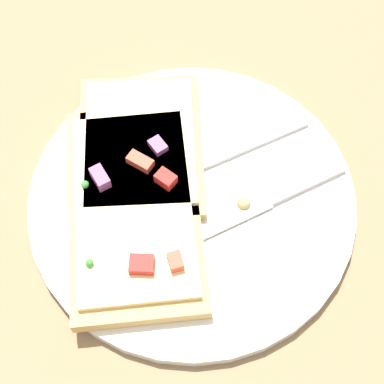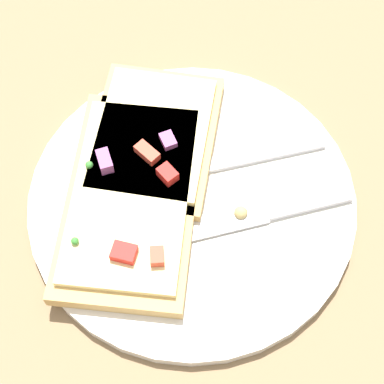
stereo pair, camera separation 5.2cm
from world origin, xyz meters
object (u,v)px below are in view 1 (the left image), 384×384
Objects in this scene: plate at (192,201)px; fork at (190,168)px; knife at (259,201)px; pizza_slice_main at (134,208)px; pizza_slice_corner at (141,147)px.

plate is 1.56× the size of fork.
plate is 0.06m from knife.
pizza_slice_main is (-0.02, 0.04, 0.02)m from plate.
pizza_slice_main is at bearing 16.73° from fork.
knife is 0.77× the size of pizza_slice_main.
pizza_slice_corner is (0.06, 0.01, 0.00)m from pizza_slice_main.
pizza_slice_main is 1.32× the size of pizza_slice_corner.
pizza_slice_corner reaches higher than fork.
plate is at bearing 67.87° from fork.
pizza_slice_main is at bearing 173.95° from pizza_slice_corner.
pizza_slice_main reaches higher than knife.
pizza_slice_corner is (0.03, 0.11, 0.01)m from knife.
pizza_slice_main reaches higher than fork.
fork is at bearing -114.71° from pizza_slice_corner.
knife is at bearing 124.92° from fork.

